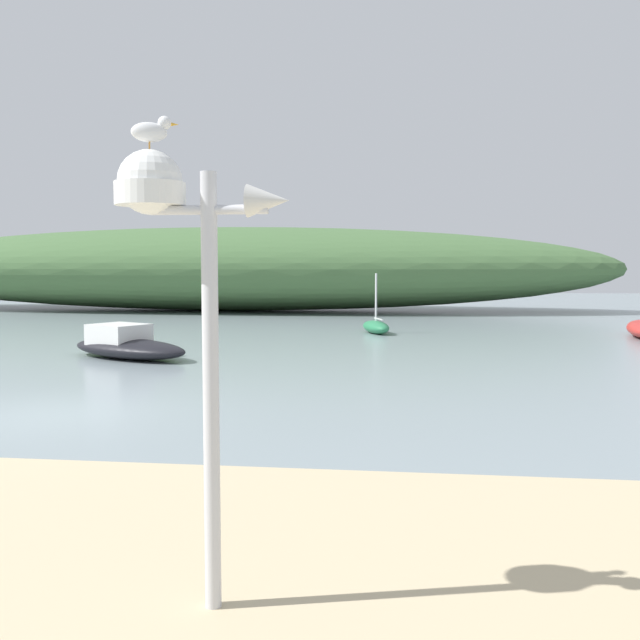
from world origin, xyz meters
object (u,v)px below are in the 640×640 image
motorboat_centre_water (127,345)px  mast_structure (174,233)px  seagull_on_radar (152,130)px  sailboat_near_shore (376,327)px

motorboat_centre_water → mast_structure: bearing=-66.3°
mast_structure → motorboat_centre_water: mast_structure is taller
mast_structure → seagull_on_radar: size_ratio=9.93×
seagull_on_radar → motorboat_centre_water: size_ratio=0.07×
motorboat_centre_water → seagull_on_radar: bearing=-66.8°
mast_structure → sailboat_near_shore: (0.39, 23.55, -2.71)m
seagull_on_radar → sailboat_near_shore: 23.80m
mast_structure → seagull_on_radar: bearing=177.4°
seagull_on_radar → sailboat_near_shore: seagull_on_radar is taller
seagull_on_radar → motorboat_centre_water: seagull_on_radar is taller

